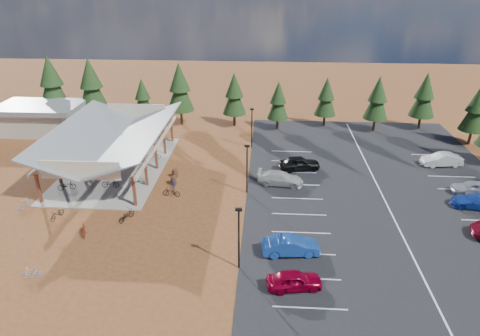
% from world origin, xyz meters
% --- Properties ---
extents(ground, '(140.00, 140.00, 0.00)m').
position_xyz_m(ground, '(0.00, 0.00, 0.00)').
color(ground, brown).
rests_on(ground, ground).
extents(asphalt_lot, '(27.00, 44.00, 0.04)m').
position_xyz_m(asphalt_lot, '(18.50, 3.00, 0.02)').
color(asphalt_lot, black).
rests_on(asphalt_lot, ground).
extents(concrete_pad, '(10.60, 18.60, 0.10)m').
position_xyz_m(concrete_pad, '(-10.00, 7.00, 0.05)').
color(concrete_pad, gray).
rests_on(concrete_pad, ground).
extents(bike_pavilion, '(11.65, 19.40, 4.97)m').
position_xyz_m(bike_pavilion, '(-10.00, 7.00, 3.82)').
color(bike_pavilion, brown).
rests_on(bike_pavilion, concrete_pad).
extents(outbuilding, '(11.00, 7.00, 3.90)m').
position_xyz_m(outbuilding, '(-24.00, 18.00, 2.03)').
color(outbuilding, '#ADA593').
rests_on(outbuilding, ground).
extents(lamp_post_0, '(0.50, 0.25, 5.14)m').
position_xyz_m(lamp_post_0, '(5.00, -10.00, 2.98)').
color(lamp_post_0, black).
rests_on(lamp_post_0, ground).
extents(lamp_post_1, '(0.50, 0.25, 5.14)m').
position_xyz_m(lamp_post_1, '(5.00, 2.00, 2.98)').
color(lamp_post_1, black).
rests_on(lamp_post_1, ground).
extents(lamp_post_2, '(0.50, 0.25, 5.14)m').
position_xyz_m(lamp_post_2, '(5.00, 14.00, 2.98)').
color(lamp_post_2, black).
rests_on(lamp_post_2, ground).
extents(trash_bin_0, '(0.60, 0.60, 0.90)m').
position_xyz_m(trash_bin_0, '(-2.73, 3.33, 0.45)').
color(trash_bin_0, '#492E1A').
rests_on(trash_bin_0, ground).
extents(trash_bin_1, '(0.60, 0.60, 0.90)m').
position_xyz_m(trash_bin_1, '(-2.92, 5.04, 0.45)').
color(trash_bin_1, '#492E1A').
rests_on(trash_bin_1, ground).
extents(pine_0, '(4.18, 4.18, 9.73)m').
position_xyz_m(pine_0, '(-23.95, 22.45, 5.95)').
color(pine_0, '#382314').
rests_on(pine_0, ground).
extents(pine_1, '(4.08, 4.08, 9.51)m').
position_xyz_m(pine_1, '(-17.99, 21.96, 5.81)').
color(pine_1, '#382314').
rests_on(pine_1, ground).
extents(pine_2, '(2.86, 2.86, 6.66)m').
position_xyz_m(pine_2, '(-10.88, 22.28, 4.06)').
color(pine_2, '#382314').
rests_on(pine_2, ground).
extents(pine_3, '(3.83, 3.83, 8.92)m').
position_xyz_m(pine_3, '(-5.48, 22.35, 5.45)').
color(pine_3, '#382314').
rests_on(pine_3, ground).
extents(pine_4, '(3.30, 3.30, 7.68)m').
position_xyz_m(pine_4, '(2.20, 22.20, 4.69)').
color(pine_4, '#382314').
rests_on(pine_4, ground).
extents(pine_5, '(2.95, 2.95, 6.87)m').
position_xyz_m(pine_5, '(8.32, 21.04, 4.19)').
color(pine_5, '#382314').
rests_on(pine_5, ground).
extents(pine_6, '(3.03, 3.03, 7.06)m').
position_xyz_m(pine_6, '(15.03, 22.91, 4.31)').
color(pine_6, '#382314').
rests_on(pine_6, ground).
extents(pine_7, '(3.31, 3.31, 7.71)m').
position_xyz_m(pine_7, '(21.65, 21.23, 4.71)').
color(pine_7, '#382314').
rests_on(pine_7, ground).
extents(pine_8, '(3.43, 3.43, 8.00)m').
position_xyz_m(pine_8, '(28.22, 22.52, 4.88)').
color(pine_8, '#382314').
rests_on(pine_8, ground).
extents(pine_13, '(3.36, 3.36, 7.82)m').
position_xyz_m(pine_13, '(32.90, 17.10, 4.77)').
color(pine_13, '#382314').
rests_on(pine_13, ground).
extents(bike_0, '(1.88, 1.16, 0.93)m').
position_xyz_m(bike_0, '(-13.26, 1.27, 0.57)').
color(bike_0, black).
rests_on(bike_0, concrete_pad).
extents(bike_1, '(1.84, 0.85, 1.06)m').
position_xyz_m(bike_1, '(-12.76, 6.13, 0.63)').
color(bike_1, '#909398').
rests_on(bike_1, concrete_pad).
extents(bike_2, '(1.62, 0.89, 0.81)m').
position_xyz_m(bike_2, '(-13.10, 8.23, 0.50)').
color(bike_2, '#101391').
rests_on(bike_2, concrete_pad).
extents(bike_3, '(1.81, 0.89, 1.05)m').
position_xyz_m(bike_3, '(-11.63, 11.51, 0.62)').
color(bike_3, maroon).
rests_on(bike_3, concrete_pad).
extents(bike_4, '(1.81, 0.66, 0.94)m').
position_xyz_m(bike_4, '(-9.00, 2.04, 0.57)').
color(bike_4, black).
rests_on(bike_4, concrete_pad).
extents(bike_5, '(1.80, 0.58, 1.07)m').
position_xyz_m(bike_5, '(-6.45, 3.07, 0.63)').
color(bike_5, '#979B9E').
rests_on(bike_5, concrete_pad).
extents(bike_6, '(2.03, 1.25, 1.01)m').
position_xyz_m(bike_6, '(-6.44, 9.33, 0.60)').
color(bike_6, '#124795').
rests_on(bike_6, concrete_pad).
extents(bike_7, '(1.72, 0.55, 1.02)m').
position_xyz_m(bike_7, '(-7.88, 14.79, 0.61)').
color(bike_7, maroon).
rests_on(bike_7, concrete_pad).
extents(bike_8, '(0.99, 1.78, 0.89)m').
position_xyz_m(bike_8, '(-11.81, -4.02, 0.44)').
color(bike_8, black).
rests_on(bike_8, ground).
extents(bike_9, '(0.92, 1.64, 0.95)m').
position_xyz_m(bike_9, '(-15.65, -2.44, 0.47)').
color(bike_9, gray).
rests_on(bike_9, ground).
extents(bike_11, '(1.19, 1.86, 1.08)m').
position_xyz_m(bike_11, '(-8.35, -6.44, 0.54)').
color(bike_11, maroon).
rests_on(bike_11, ground).
extents(bike_12, '(1.41, 1.97, 0.99)m').
position_xyz_m(bike_12, '(-5.49, -3.91, 0.49)').
color(bike_12, black).
rests_on(bike_12, ground).
extents(bike_13, '(1.56, 0.73, 0.90)m').
position_xyz_m(bike_13, '(-9.87, -12.13, 0.45)').
color(bike_13, '#9EA0A7').
rests_on(bike_13, ground).
extents(bike_14, '(1.09, 1.80, 0.89)m').
position_xyz_m(bike_14, '(-2.63, 2.76, 0.45)').
color(bike_14, '#102695').
rests_on(bike_14, ground).
extents(bike_16, '(1.84, 0.89, 0.93)m').
position_xyz_m(bike_16, '(-2.40, 0.73, 0.46)').
color(bike_16, black).
rests_on(bike_16, ground).
extents(car_0, '(4.11, 2.21, 1.33)m').
position_xyz_m(car_0, '(9.02, -12.05, 0.70)').
color(car_0, maroon).
rests_on(car_0, asphalt_lot).
extents(car_1, '(4.67, 2.05, 1.49)m').
position_xyz_m(car_1, '(8.95, -8.05, 0.79)').
color(car_1, '#194298').
rests_on(car_1, asphalt_lot).
extents(car_3, '(4.97, 2.57, 1.38)m').
position_xyz_m(car_3, '(8.39, 3.97, 0.73)').
color(car_3, '#B7B7B7').
rests_on(car_3, asphalt_lot).
extents(car_4, '(4.84, 2.68, 1.56)m').
position_xyz_m(car_4, '(10.57, 7.76, 0.82)').
color(car_4, black).
rests_on(car_4, asphalt_lot).
extents(car_7, '(4.85, 2.60, 1.34)m').
position_xyz_m(car_7, '(26.72, 0.33, 0.71)').
color(car_7, '#193BA1').
rests_on(car_7, asphalt_lot).
extents(car_8, '(4.12, 1.94, 1.36)m').
position_xyz_m(car_8, '(27.48, 3.16, 0.72)').
color(car_8, '#9FA0A8').
rests_on(car_8, asphalt_lot).
extents(car_9, '(4.62, 2.09, 1.47)m').
position_xyz_m(car_9, '(26.84, 9.91, 0.77)').
color(car_9, '#BABABA').
rests_on(car_9, asphalt_lot).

